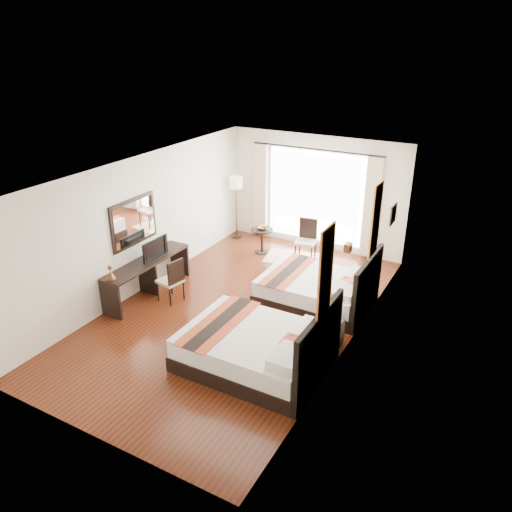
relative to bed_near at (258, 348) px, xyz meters
The scene contains 29 objects.
floor 1.78m from the bed_near, 131.90° to the left, with size 4.50×7.50×0.01m, color #361709.
ceiling 3.01m from the bed_near, 131.90° to the left, with size 4.50×7.50×0.02m, color white.
wall_headboard 2.00m from the bed_near, 50.30° to the left, with size 0.01×7.50×2.80m, color silver.
wall_desk 3.80m from the bed_near, 159.14° to the left, with size 0.01×7.50×2.80m, color silver.
wall_window 5.29m from the bed_near, 103.01° to the left, with size 4.50×0.01×2.80m, color silver.
wall_entry 2.91m from the bed_near, 115.49° to the right, with size 4.50×0.01×2.80m, color silver.
window_glass 5.25m from the bed_near, 103.05° to the left, with size 2.40×0.02×2.20m, color white.
sheer_curtain 5.20m from the bed_near, 103.20° to the left, with size 2.30×0.02×2.10m, color white.
drape_left 5.66m from the bed_near, 117.95° to the left, with size 0.35×0.14×2.35m, color beige.
drape_right 5.03m from the bed_near, 86.70° to the left, with size 0.35×0.14×2.35m, color beige.
art_panel_near 1.94m from the bed_near, ahead, with size 0.03×0.50×1.35m, color #8B3E14.
art_panel_far 3.07m from the bed_near, 65.95° to the left, with size 0.03×0.50×1.35m, color #8B3E14.
wall_sconce 2.16m from the bed_near, 45.50° to the left, with size 0.10×0.14×0.14m, color #4A2C1A.
mirror_frame 3.75m from the bed_near, 162.73° to the left, with size 0.04×1.25×0.95m, color black.
mirror_glass 3.73m from the bed_near, 162.61° to the left, with size 0.01×1.12×0.82m, color white.
bed_near is the anchor object (origin of this frame).
bed_far 2.39m from the bed_near, 88.17° to the left, with size 2.13×1.66×1.20m.
nightstand 1.32m from the bed_near, 52.48° to the left, with size 0.41×0.51×0.49m, color black.
table_lamp 1.48m from the bed_near, 54.25° to the left, with size 0.26×0.26×0.42m.
vase 1.24m from the bed_near, 50.55° to the left, with size 0.14×0.14×0.15m, color black.
console_desk 3.33m from the bed_near, 161.56° to the left, with size 0.50×2.20×0.76m, color black.
television 3.44m from the bed_near, 158.23° to the left, with size 0.72×0.09×0.42m, color black.
bronze_figurine 3.20m from the bed_near, behind, with size 0.17×0.17×0.26m, color #4A2C1A, non-canonical shape.
desk_chair 2.78m from the bed_near, 157.58° to the left, with size 0.50×0.50×0.92m.
floor_lamp 5.70m from the bed_near, 124.45° to the left, with size 0.33×0.33×1.64m.
side_table 4.56m from the bed_near, 117.43° to the left, with size 0.53×0.53×0.62m, color black.
fruit_bowl 4.55m from the bed_near, 117.22° to the left, with size 0.23×0.23×0.06m, color #49351A.
window_chair 4.30m from the bed_near, 103.43° to the left, with size 0.52×0.52×0.99m.
jute_rug 4.32m from the bed_near, 107.62° to the left, with size 1.27×0.86×0.01m, color tan.
Camera 1 is at (4.37, -7.19, 5.00)m, focal length 35.00 mm.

